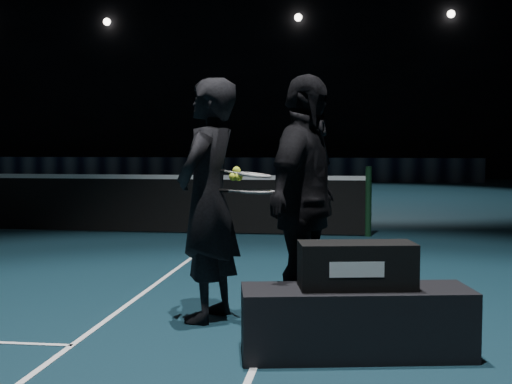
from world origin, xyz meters
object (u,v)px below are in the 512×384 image
(player_bench, at_px, (356,322))
(tennis_balls, at_px, (236,175))
(racket_lower, at_px, (258,192))
(racket_upper, at_px, (254,175))
(racket_bag, at_px, (357,265))
(player_b, at_px, (304,204))
(player_a, at_px, (208,200))

(player_bench, height_order, tennis_balls, tennis_balls)
(racket_lower, distance_m, tennis_balls, 0.23)
(racket_upper, relative_size, tennis_balls, 5.67)
(racket_bag, height_order, tennis_balls, tennis_balls)
(player_b, height_order, tennis_balls, player_b)
(racket_lower, xyz_separation_m, tennis_balls, (-0.18, 0.06, 0.13))
(player_b, height_order, racket_upper, player_b)
(player_b, xyz_separation_m, racket_upper, (-0.42, 0.17, 0.21))
(racket_upper, xyz_separation_m, tennis_balls, (-0.15, 0.01, -0.00))
(racket_bag, relative_size, racket_lower, 1.16)
(player_a, distance_m, tennis_balls, 0.33)
(racket_bag, relative_size, player_b, 0.39)
(racket_bag, bearing_deg, player_b, 113.20)
(player_b, xyz_separation_m, racket_lower, (-0.38, 0.12, 0.08))
(racket_upper, bearing_deg, tennis_balls, -170.43)
(tennis_balls, bearing_deg, player_a, 163.95)
(player_a, relative_size, player_b, 1.00)
(racket_lower, distance_m, racket_upper, 0.15)
(racket_bag, distance_m, player_a, 1.53)
(racket_upper, bearing_deg, racket_bag, -30.37)
(player_bench, relative_size, player_b, 0.79)
(player_bench, xyz_separation_m, racket_lower, (-0.78, 0.72, 0.85))
(player_a, relative_size, racket_lower, 2.95)
(racket_lower, height_order, racket_upper, racket_upper)
(racket_bag, relative_size, racket_upper, 1.16)
(racket_lower, relative_size, racket_upper, 1.00)
(player_bench, xyz_separation_m, player_a, (-1.21, 0.86, 0.76))
(player_bench, bearing_deg, racket_lower, 126.99)
(player_bench, relative_size, racket_upper, 2.32)
(racket_upper, bearing_deg, player_b, -9.08)
(player_a, bearing_deg, racket_bag, 68.28)
(player_bench, height_order, player_b, player_b)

